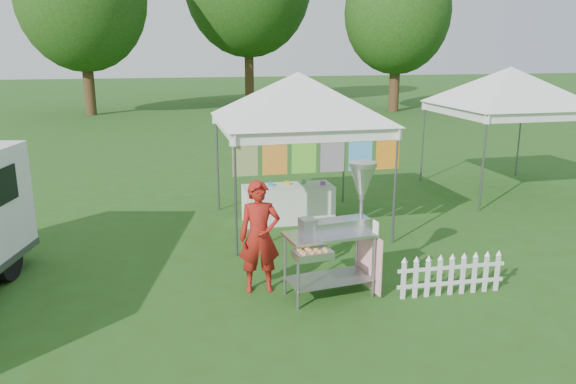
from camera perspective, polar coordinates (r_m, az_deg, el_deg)
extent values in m
plane|color=#284D16|center=(8.12, 7.05, -10.73)|extent=(120.00, 120.00, 0.00)
cylinder|color=#59595E|center=(9.35, -5.35, -0.41)|extent=(0.04, 0.04, 2.10)
cylinder|color=#59595E|center=(10.11, 10.82, 0.53)|extent=(0.04, 0.04, 2.10)
cylinder|color=#59595E|center=(12.10, -7.18, 2.98)|extent=(0.04, 0.04, 2.10)
cylinder|color=#59595E|center=(12.69, 5.70, 3.57)|extent=(0.04, 0.04, 2.10)
cube|color=white|center=(9.44, 3.13, 5.67)|extent=(3.00, 0.03, 0.22)
cube|color=white|center=(12.17, -0.60, 7.69)|extent=(3.00, 0.03, 0.22)
pyramid|color=white|center=(10.71, 1.06, 12.12)|extent=(4.24, 4.24, 0.90)
cylinder|color=#59595E|center=(9.43, 3.13, 6.15)|extent=(3.00, 0.03, 0.03)
cube|color=yellow|center=(9.22, -4.40, 3.74)|extent=(0.42, 0.01, 0.70)
cube|color=red|center=(9.31, -1.35, 3.88)|extent=(0.42, 0.01, 0.70)
cube|color=green|center=(9.42, 1.64, 4.00)|extent=(0.42, 0.01, 0.70)
cube|color=#2EAF87|center=(9.56, 4.55, 4.12)|extent=(0.42, 0.01, 0.70)
cube|color=blue|center=(9.72, 7.37, 4.22)|extent=(0.42, 0.01, 0.70)
cube|color=#DC5518|center=(9.90, 10.10, 4.30)|extent=(0.42, 0.01, 0.70)
cylinder|color=#59595E|center=(12.64, 19.20, 2.77)|extent=(0.04, 0.04, 2.10)
cylinder|color=#59595E|center=(15.07, 13.53, 4.97)|extent=(0.04, 0.04, 2.10)
cylinder|color=#59595E|center=(16.53, 22.43, 5.09)|extent=(0.04, 0.04, 2.10)
cube|color=white|center=(13.30, 24.78, 6.96)|extent=(3.00, 0.03, 0.22)
cube|color=white|center=(15.63, 18.46, 8.48)|extent=(3.00, 0.03, 0.22)
pyramid|color=white|center=(14.38, 21.75, 11.74)|extent=(4.24, 4.24, 0.90)
cylinder|color=#59595E|center=(13.29, 24.82, 7.30)|extent=(3.00, 0.03, 0.03)
cylinder|color=#3A2615|center=(31.10, -19.63, 11.02)|extent=(0.56, 0.56, 3.96)
cylinder|color=#3A2615|center=(35.34, -3.97, 12.85)|extent=(0.56, 0.56, 4.84)
cylinder|color=#3A2615|center=(31.55, 10.77, 11.23)|extent=(0.56, 0.56, 3.52)
ellipsoid|color=#2C5B19|center=(31.55, 11.08, 17.47)|extent=(5.60, 5.60, 6.44)
cylinder|color=gray|center=(7.58, 1.03, -8.69)|extent=(0.05, 0.05, 0.92)
cylinder|color=gray|center=(8.03, 8.65, -7.49)|extent=(0.05, 0.05, 0.92)
cylinder|color=gray|center=(8.03, -0.32, -7.33)|extent=(0.05, 0.05, 0.92)
cylinder|color=gray|center=(8.45, 6.95, -6.28)|extent=(0.05, 0.05, 0.92)
cube|color=gray|center=(8.08, 4.14, -8.78)|extent=(1.24, 0.73, 0.02)
cube|color=#B7B7BC|center=(7.84, 4.23, -4.30)|extent=(1.30, 0.77, 0.04)
cube|color=#B7B7BC|center=(7.93, 5.30, -3.36)|extent=(0.90, 0.37, 0.15)
cube|color=gray|center=(7.73, 2.00, -3.51)|extent=(0.23, 0.25, 0.23)
cylinder|color=gray|center=(7.97, 7.50, -0.60)|extent=(0.06, 0.06, 0.92)
cone|color=#B7B7BC|center=(7.91, 7.56, 1.20)|extent=(0.41, 0.41, 0.41)
cylinder|color=#B7B7BC|center=(7.86, 7.61, 2.80)|extent=(0.44, 0.44, 0.06)
cube|color=#B7B7BC|center=(7.39, 2.55, -6.34)|extent=(0.53, 0.37, 0.10)
cube|color=#FFABB1|center=(8.27, 8.15, -6.81)|extent=(0.12, 0.77, 0.83)
cube|color=white|center=(7.81, 8.90, -3.58)|extent=(0.03, 0.14, 0.18)
imported|color=maroon|center=(8.05, -2.91, -4.56)|extent=(0.63, 0.45, 1.64)
cylinder|color=black|center=(9.56, -26.72, -6.16)|extent=(0.35, 0.68, 0.65)
cube|color=silver|center=(8.11, 11.65, -8.80)|extent=(0.07, 0.02, 0.56)
cube|color=silver|center=(8.18, 12.83, -8.66)|extent=(0.07, 0.02, 0.56)
cube|color=silver|center=(8.25, 13.98, -8.52)|extent=(0.07, 0.02, 0.56)
cube|color=silver|center=(8.33, 15.12, -8.38)|extent=(0.07, 0.02, 0.56)
cube|color=silver|center=(8.40, 16.23, -8.25)|extent=(0.07, 0.02, 0.56)
cube|color=silver|center=(8.49, 17.33, -8.11)|extent=(0.07, 0.02, 0.56)
cube|color=silver|center=(8.57, 18.40, -7.97)|extent=(0.07, 0.02, 0.56)
cube|color=silver|center=(8.66, 19.44, -7.83)|extent=(0.07, 0.02, 0.56)
cube|color=silver|center=(8.75, 20.47, -7.69)|extent=(0.07, 0.02, 0.56)
cube|color=silver|center=(8.44, 16.18, -8.87)|extent=(1.62, 0.08, 0.05)
cube|color=silver|center=(8.35, 16.30, -7.36)|extent=(1.62, 0.08, 0.05)
cube|color=white|center=(11.37, 0.01, -1.18)|extent=(1.80, 0.70, 0.74)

